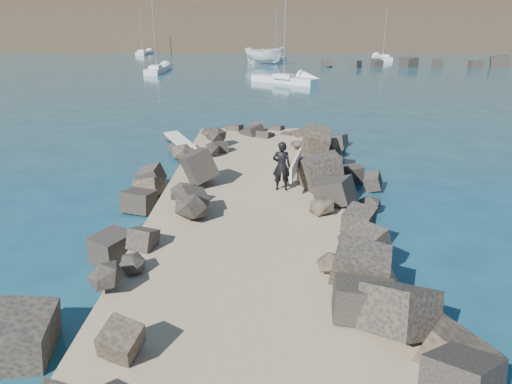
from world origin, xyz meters
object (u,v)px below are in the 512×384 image
at_px(surfboard_resting, 184,147).
at_px(sailboat_c, 284,80).
at_px(boat_imported, 264,55).
at_px(surfer_with_board, 284,166).

bearing_deg(surfboard_resting, sailboat_c, 43.48).
relative_size(boat_imported, sailboat_c, 0.76).
bearing_deg(surfer_with_board, boat_imported, 90.59).
distance_m(surfboard_resting, surfer_with_board, 5.41).
height_order(boat_imported, surfer_with_board, boat_imported).
distance_m(surfer_with_board, sailboat_c, 34.05).
bearing_deg(boat_imported, surfboard_resting, -152.37).
relative_size(surfboard_resting, surfer_with_board, 1.23).
height_order(surfboard_resting, boat_imported, boat_imported).
bearing_deg(sailboat_c, surfboard_resting, -99.90).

